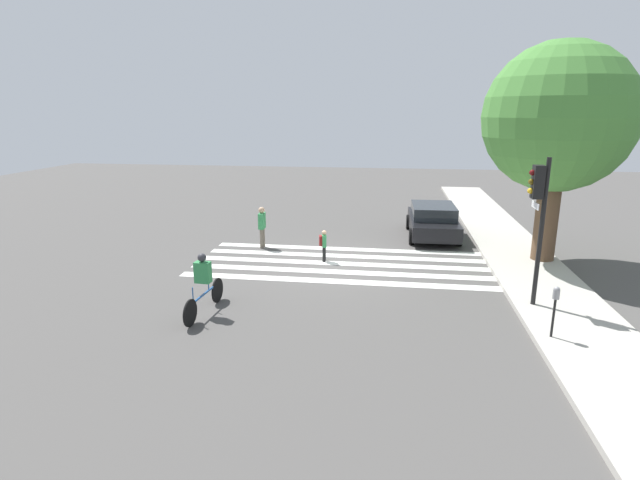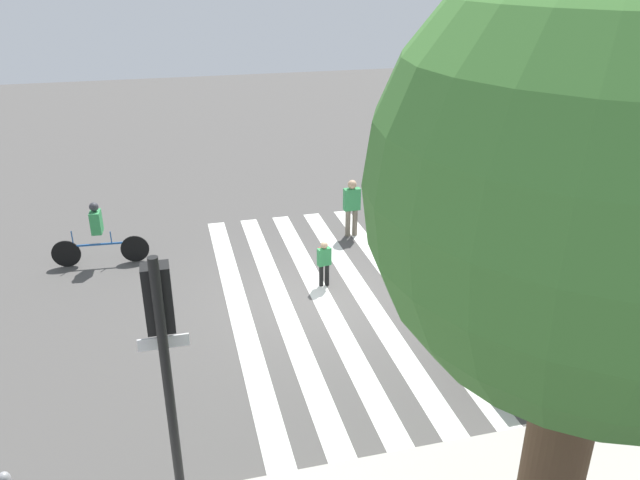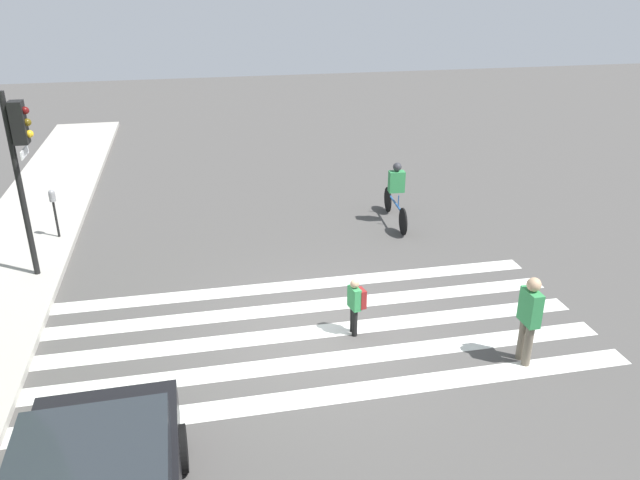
# 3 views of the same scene
# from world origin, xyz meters

# --- Properties ---
(ground_plane) EXTENTS (60.00, 60.00, 0.00)m
(ground_plane) POSITION_xyz_m (0.00, 0.00, 0.00)
(ground_plane) COLOR #4C4947
(crosswalk_stripes) EXTENTS (4.22, 10.00, 0.01)m
(crosswalk_stripes) POSITION_xyz_m (0.00, 0.00, 0.00)
(crosswalk_stripes) COLOR silver
(crosswalk_stripes) RESTS_ON ground_plane
(traffic_light) EXTENTS (0.60, 0.50, 4.03)m
(traffic_light) POSITION_xyz_m (3.32, 5.37, 2.82)
(traffic_light) COLOR black
(traffic_light) RESTS_ON ground_plane
(street_tree) EXTENTS (4.83, 4.83, 7.35)m
(street_tree) POSITION_xyz_m (-1.08, 6.92, 4.88)
(street_tree) COLOR brown
(street_tree) RESTS_ON ground_plane
(pedestrian_adult_tall_backpack) EXTENTS (0.44, 0.24, 1.60)m
(pedestrian_adult_tall_backpack) POSITION_xyz_m (-1.65, -3.21, 0.90)
(pedestrian_adult_tall_backpack) COLOR #6B6051
(pedestrian_adult_tall_backpack) RESTS_ON ground_plane
(pedestrian_adult_blue_shirt) EXTENTS (0.33, 0.30, 1.12)m
(pedestrian_adult_blue_shirt) POSITION_xyz_m (-0.20, -0.63, 0.65)
(pedestrian_adult_blue_shirt) COLOR black
(pedestrian_adult_blue_shirt) RESTS_ON ground_plane
(cyclist_mid_street) EXTENTS (2.32, 0.42, 1.64)m
(cyclist_mid_street) POSITION_xyz_m (4.88, -3.06, 0.87)
(cyclist_mid_street) COLOR black
(cyclist_mid_street) RESTS_ON ground_plane
(car_parked_silver_sedan) EXTENTS (4.36, 2.09, 1.36)m
(car_parked_silver_sedan) POSITION_xyz_m (-4.33, 3.41, 0.70)
(car_parked_silver_sedan) COLOR black
(car_parked_silver_sedan) RESTS_ON ground_plane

